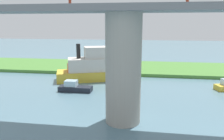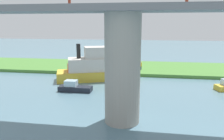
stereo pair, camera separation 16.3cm
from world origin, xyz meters
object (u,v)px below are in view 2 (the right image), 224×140
mooring_post (78,68)px  motorboat_red (74,87)px  bridge_pylon (122,69)px  person_on_bank (141,65)px  riverboat_paddlewheel (96,66)px

mooring_post → motorboat_red: (-2.44, 9.25, -0.44)m
mooring_post → bridge_pylon: bearing=118.4°
bridge_pylon → mooring_post: bearing=-61.6°
person_on_bank → riverboat_paddlewheel: (6.28, 5.86, 0.75)m
bridge_pylon → motorboat_red: bearing=-48.7°
person_on_bank → riverboat_paddlewheel: riverboat_paddlewheel is taller
bridge_pylon → mooring_post: size_ratio=10.63×
riverboat_paddlewheel → motorboat_red: size_ratio=2.72×
bridge_pylon → person_on_bank: (-0.93, -19.44, -3.24)m
motorboat_red → mooring_post: bearing=-75.2°
person_on_bank → motorboat_red: size_ratio=0.35×
bridge_pylon → motorboat_red: (6.65, -7.56, -3.97)m
person_on_bank → riverboat_paddlewheel: bearing=43.0°
motorboat_red → person_on_bank: bearing=-122.5°
person_on_bank → mooring_post: person_on_bank is taller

